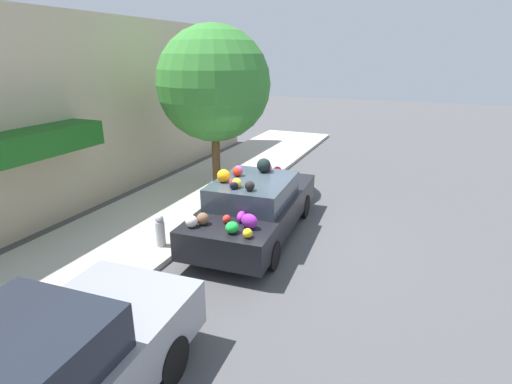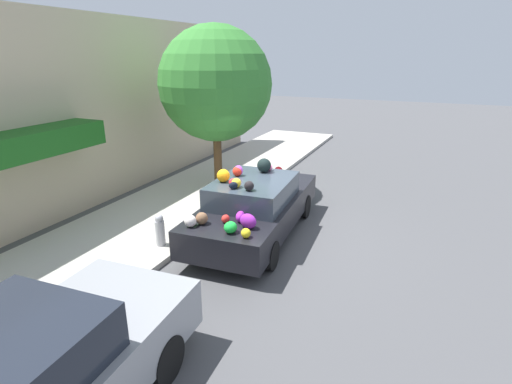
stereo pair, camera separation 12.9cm
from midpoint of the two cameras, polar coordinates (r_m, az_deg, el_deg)
The scene contains 6 objects.
ground_plane at distance 9.34m, azimuth -0.27°, elevation -6.03°, with size 60.00×60.00×0.00m, color #4C4C4F.
sidewalk_curb at distance 10.59m, azimuth -13.84°, elevation -3.13°, with size 24.00×3.20×0.12m.
building_facade at distance 11.29m, azimuth -24.63°, elevation 9.78°, with size 18.00×1.20×4.98m.
street_tree at distance 11.59m, azimuth -6.39°, elevation 15.06°, with size 3.19×3.19×4.65m.
fire_hydrant at distance 8.66m, azimuth -13.94°, elevation -5.38°, with size 0.20×0.20×0.70m.
art_car at distance 9.02m, azimuth -0.54°, elevation -1.96°, with size 4.59×2.06×1.70m.
Camera 1 is at (-7.79, -3.28, 3.98)m, focal length 28.00 mm.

